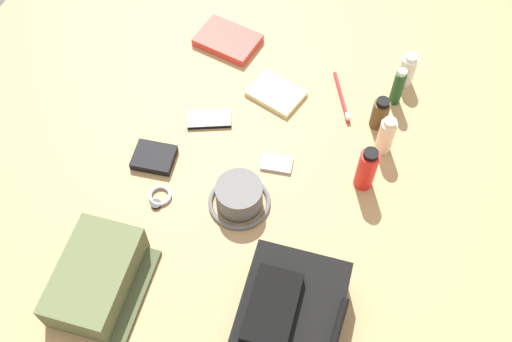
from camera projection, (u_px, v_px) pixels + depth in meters
The scene contains 16 objects.
ground_plane at pixel (256, 181), 1.62m from camera, with size 2.64×2.02×0.02m, color #AA8355.
backpack at pixel (287, 323), 1.33m from camera, with size 0.33×0.24×0.15m.
toiletry_pouch at pixel (97, 278), 1.41m from camera, with size 0.27×0.21×0.09m.
bucket_hat at pixel (239, 197), 1.54m from camera, with size 0.16×0.16×0.08m.
toothpaste_tube at pixel (407, 70), 1.74m from camera, with size 0.05×0.05×0.11m.
shampoo_bottle at pixel (398, 87), 1.69m from camera, with size 0.03×0.03×0.13m.
cologne_bottle at pixel (380, 113), 1.66m from camera, with size 0.05×0.05×0.11m.
lotion_bottle at pixel (386, 136), 1.61m from camera, with size 0.04×0.04×0.13m.
sunscreen_spray at pixel (367, 169), 1.54m from camera, with size 0.05×0.05×0.15m.
paperback_novel at pixel (228, 40), 1.86m from camera, with size 0.16×0.21×0.03m.
cell_phone at pixel (209, 119), 1.70m from camera, with size 0.10×0.14×0.01m.
media_player at pixel (277, 163), 1.63m from camera, with size 0.06×0.09×0.01m.
wristwatch at pixel (160, 197), 1.57m from camera, with size 0.07×0.06×0.01m.
toothbrush at pixel (342, 100), 1.74m from camera, with size 0.17×0.09×0.02m.
wallet at pixel (154, 157), 1.63m from camera, with size 0.09×0.11×0.02m, color black.
notepad at pixel (276, 93), 1.75m from camera, with size 0.11×0.15×0.02m, color beige.
Camera 1 is at (0.79, 0.27, 1.37)m, focal length 41.96 mm.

